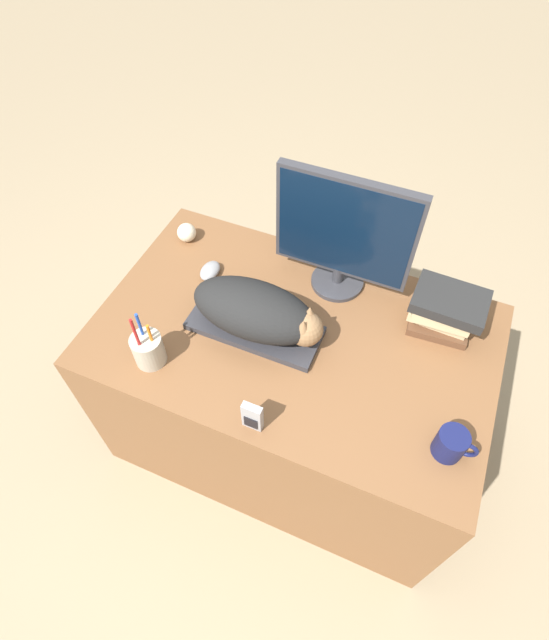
# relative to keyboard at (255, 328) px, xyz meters

# --- Properties ---
(ground_plane) EXTENTS (12.00, 12.00, 0.00)m
(ground_plane) POSITION_rel_keyboard_xyz_m (0.12, -0.35, -0.72)
(ground_plane) COLOR #998466
(desk) EXTENTS (1.25, 0.78, 0.70)m
(desk) POSITION_rel_keyboard_xyz_m (0.12, 0.04, -0.36)
(desk) COLOR brown
(desk) RESTS_ON ground_plane
(keyboard) EXTENTS (0.42, 0.17, 0.02)m
(keyboard) POSITION_rel_keyboard_xyz_m (0.00, 0.00, 0.00)
(keyboard) COLOR #2D2D33
(keyboard) RESTS_ON desk
(cat) EXTENTS (0.42, 0.20, 0.16)m
(cat) POSITION_rel_keyboard_xyz_m (0.02, 0.00, 0.09)
(cat) COLOR black
(cat) RESTS_ON keyboard
(monitor) EXTENTS (0.44, 0.18, 0.43)m
(monitor) POSITION_rel_keyboard_xyz_m (0.18, 0.29, 0.22)
(monitor) COLOR #333338
(monitor) RESTS_ON desk
(computer_mouse) EXTENTS (0.06, 0.09, 0.04)m
(computer_mouse) POSITION_rel_keyboard_xyz_m (-0.24, 0.16, 0.01)
(computer_mouse) COLOR gray
(computer_mouse) RESTS_ON desk
(coffee_mug) EXTENTS (0.11, 0.08, 0.09)m
(coffee_mug) POSITION_rel_keyboard_xyz_m (0.64, -0.16, 0.03)
(coffee_mug) COLOR #141947
(coffee_mug) RESTS_ON desk
(pen_cup) EXTENTS (0.09, 0.09, 0.22)m
(pen_cup) POSITION_rel_keyboard_xyz_m (-0.24, -0.22, 0.04)
(pen_cup) COLOR #B2A893
(pen_cup) RESTS_ON desk
(baseball) EXTENTS (0.07, 0.07, 0.07)m
(baseball) POSITION_rel_keyboard_xyz_m (-0.40, 0.28, 0.02)
(baseball) COLOR beige
(baseball) RESTS_ON desk
(phone) EXTENTS (0.06, 0.02, 0.11)m
(phone) POSITION_rel_keyboard_xyz_m (0.13, -0.30, 0.04)
(phone) COLOR #99999E
(phone) RESTS_ON desk
(book_stack) EXTENTS (0.22, 0.18, 0.14)m
(book_stack) POSITION_rel_keyboard_xyz_m (0.53, 0.25, 0.06)
(book_stack) COLOR brown
(book_stack) RESTS_ON desk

